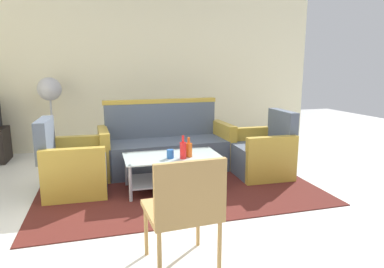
% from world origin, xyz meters
% --- Properties ---
extents(ground_plane, '(14.00, 14.00, 0.00)m').
position_xyz_m(ground_plane, '(0.00, 0.00, 0.00)').
color(ground_plane, white).
extents(wall_back, '(6.52, 0.12, 2.80)m').
position_xyz_m(wall_back, '(0.00, 3.06, 1.40)').
color(wall_back, beige).
rests_on(wall_back, ground).
extents(rug, '(3.20, 2.16, 0.01)m').
position_xyz_m(rug, '(0.11, 0.78, 0.01)').
color(rug, '#511E19').
rests_on(rug, ground).
extents(couch, '(1.83, 0.81, 0.96)m').
position_xyz_m(couch, '(0.12, 1.47, 0.32)').
color(couch, '#4C5666').
rests_on(couch, rug).
extents(armchair_left, '(0.72, 0.78, 0.85)m').
position_xyz_m(armchair_left, '(-1.07, 0.89, 0.29)').
color(armchair_left, '#4C5666').
rests_on(armchair_left, rug).
extents(armchair_right, '(0.72, 0.78, 0.85)m').
position_xyz_m(armchair_right, '(1.30, 0.88, 0.29)').
color(armchair_right, '#4C5666').
rests_on(armchair_right, rug).
extents(coffee_table, '(1.10, 0.60, 0.40)m').
position_xyz_m(coffee_table, '(0.03, 0.67, 0.27)').
color(coffee_table, silver).
rests_on(coffee_table, rug).
extents(bottle_red, '(0.07, 0.07, 0.26)m').
position_xyz_m(bottle_red, '(0.13, 0.51, 0.51)').
color(bottle_red, red).
rests_on(bottle_red, coffee_table).
extents(bottle_orange, '(0.08, 0.08, 0.23)m').
position_xyz_m(bottle_orange, '(0.21, 0.57, 0.50)').
color(bottle_orange, '#D85919').
rests_on(bottle_orange, coffee_table).
extents(cup, '(0.08, 0.08, 0.10)m').
position_xyz_m(cup, '(-0.01, 0.56, 0.46)').
color(cup, '#2659A5').
rests_on(cup, coffee_table).
extents(pedestal_fan, '(0.36, 0.36, 1.27)m').
position_xyz_m(pedestal_fan, '(-1.48, 2.60, 1.01)').
color(pedestal_fan, '#2D2D33').
rests_on(pedestal_fan, ground).
extents(wicker_chair, '(0.51, 0.51, 0.84)m').
position_xyz_m(wicker_chair, '(-0.23, -0.94, 0.49)').
color(wicker_chair, '#AD844C').
rests_on(wicker_chair, ground).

